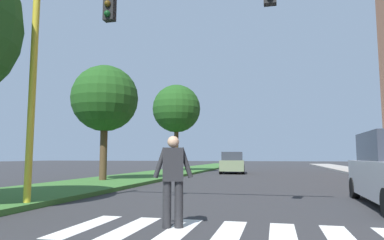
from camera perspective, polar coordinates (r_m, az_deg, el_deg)
ground_plane at (r=28.62m, az=12.12°, el=-8.54°), size 140.00×140.00×0.00m
crosswalk at (r=6.19m, az=6.07°, el=-18.16°), size 5.85×2.20×0.01m
median_strip at (r=27.77m, az=-3.05°, el=-8.59°), size 4.21×64.00×0.15m
tree_mid at (r=18.10m, az=-14.23°, el=3.42°), size 3.37×3.37×5.79m
tree_far at (r=28.54m, az=-2.59°, el=1.86°), size 3.95×3.95×7.09m
sidewalk_right at (r=27.43m, az=28.02°, el=-7.93°), size 3.00×64.00×0.15m
traffic_light_gantry at (r=9.14m, az=-14.24°, el=13.21°), size 7.27×0.30×6.00m
pedestrian_performer at (r=6.49m, az=-3.16°, el=-9.34°), size 0.74×0.34×1.69m
sedan_midblock at (r=27.29m, az=6.71°, el=-7.15°), size 2.17×4.19×1.66m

